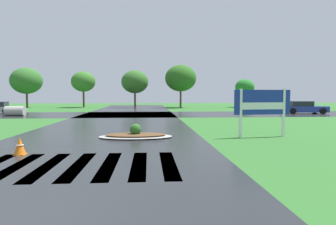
# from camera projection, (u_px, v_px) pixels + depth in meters

# --- Properties ---
(asphalt_roadway) EXTENTS (9.39, 80.00, 0.01)m
(asphalt_roadway) POSITION_uv_depth(u_px,v_px,m) (106.00, 137.00, 14.33)
(asphalt_roadway) COLOR #232628
(asphalt_roadway) RESTS_ON ground
(asphalt_cross_road) EXTENTS (90.00, 8.45, 0.01)m
(asphalt_cross_road) POSITION_uv_depth(u_px,v_px,m) (128.00, 114.00, 29.66)
(asphalt_cross_road) COLOR #232628
(asphalt_cross_road) RESTS_ON ground
(crosswalk_stripes) EXTENTS (5.85, 3.54, 0.01)m
(crosswalk_stripes) POSITION_uv_depth(u_px,v_px,m) (78.00, 166.00, 8.67)
(crosswalk_stripes) COLOR white
(crosswalk_stripes) RESTS_ON ground
(estate_billboard) EXTENTS (2.92, 0.41, 2.38)m
(estate_billboard) POSITION_uv_depth(u_px,v_px,m) (262.00, 105.00, 14.30)
(estate_billboard) COLOR white
(estate_billboard) RESTS_ON ground
(median_island) EXTENTS (3.57, 1.75, 0.68)m
(median_island) POSITION_uv_depth(u_px,v_px,m) (136.00, 135.00, 14.15)
(median_island) COLOR #9E9B93
(median_island) RESTS_ON ground
(car_white_sedan) EXTENTS (4.66, 2.41, 1.32)m
(car_white_sedan) POSITION_uv_depth(u_px,v_px,m) (303.00, 108.00, 31.01)
(car_white_sedan) COLOR navy
(car_white_sedan) RESTS_ON ground
(drainage_pipe_stack) EXTENTS (1.73, 0.96, 0.94)m
(drainage_pipe_stack) POSITION_uv_depth(u_px,v_px,m) (15.00, 111.00, 27.69)
(drainage_pipe_stack) COLOR #9E9B93
(drainage_pipe_stack) RESTS_ON ground
(traffic_cone) EXTENTS (0.40, 0.40, 0.63)m
(traffic_cone) POSITION_uv_depth(u_px,v_px,m) (20.00, 146.00, 10.19)
(traffic_cone) COLOR orange
(traffic_cone) RESTS_ON ground
(background_treeline) EXTENTS (45.34, 6.85, 6.44)m
(background_treeline) POSITION_uv_depth(u_px,v_px,m) (97.00, 82.00, 43.72)
(background_treeline) COLOR #4C3823
(background_treeline) RESTS_ON ground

